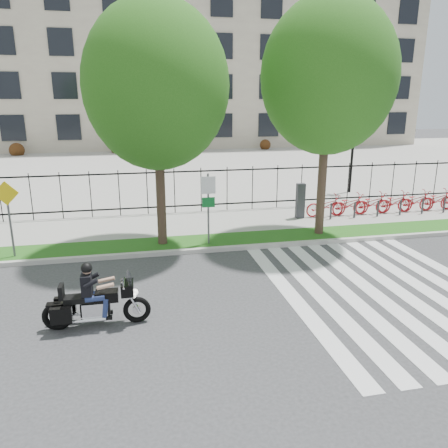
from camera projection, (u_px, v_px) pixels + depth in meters
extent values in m
plane|color=#313133|center=(212.00, 307.00, 11.09)|extent=(120.00, 120.00, 0.00)
cube|color=#B1AFA7|center=(190.00, 251.00, 14.92)|extent=(60.00, 0.20, 0.15)
cube|color=#1C5615|center=(187.00, 243.00, 15.72)|extent=(60.00, 1.50, 0.15)
cube|color=gray|center=(180.00, 225.00, 18.07)|extent=(60.00, 3.50, 0.15)
cube|color=gray|center=(155.00, 165.00, 34.59)|extent=(80.00, 34.00, 0.10)
cube|color=#A59785|center=(141.00, 55.00, 50.66)|extent=(60.00, 20.00, 20.00)
cylinder|color=black|center=(352.00, 158.00, 23.82)|extent=(0.14, 0.14, 4.00)
cylinder|color=black|center=(355.00, 122.00, 23.30)|extent=(0.06, 0.70, 0.70)
sphere|color=white|center=(349.00, 120.00, 23.20)|extent=(0.36, 0.36, 0.36)
sphere|color=white|center=(361.00, 120.00, 23.34)|extent=(0.36, 0.36, 0.36)
cylinder|color=#3C2921|center=(161.00, 189.00, 14.99)|extent=(0.32, 0.32, 3.93)
ellipsoid|color=#1C5212|center=(156.00, 86.00, 14.06)|extent=(4.73, 4.73, 5.44)
cylinder|color=#3C2921|center=(322.00, 178.00, 16.12)|extent=(0.32, 0.32, 4.29)
ellipsoid|color=#1C5212|center=(328.00, 76.00, 15.14)|extent=(4.73, 4.73, 5.44)
cube|color=#2D2D33|center=(300.00, 201.00, 18.64)|extent=(0.35, 0.25, 1.50)
imported|color=#AB151C|center=(326.00, 206.00, 18.96)|extent=(1.82, 0.64, 0.96)
cylinder|color=#2D2D33|center=(331.00, 211.00, 18.52)|extent=(0.08, 0.08, 0.70)
imported|color=#AB151C|center=(349.00, 204.00, 19.18)|extent=(1.82, 0.64, 0.96)
cylinder|color=#2D2D33|center=(355.00, 210.00, 18.74)|extent=(0.08, 0.08, 0.70)
imported|color=#AB151C|center=(372.00, 203.00, 19.40)|extent=(1.82, 0.64, 0.96)
cylinder|color=#2D2D33|center=(378.00, 209.00, 18.96)|extent=(0.08, 0.08, 0.70)
imported|color=#AB151C|center=(394.00, 202.00, 19.62)|extent=(1.82, 0.64, 0.96)
cylinder|color=#2D2D33|center=(400.00, 207.00, 19.18)|extent=(0.08, 0.08, 0.70)
imported|color=#AB151C|center=(416.00, 201.00, 19.84)|extent=(1.82, 0.64, 0.96)
cylinder|color=#2D2D33|center=(423.00, 206.00, 19.40)|extent=(0.08, 0.08, 0.70)
imported|color=#AB151C|center=(437.00, 200.00, 20.06)|extent=(1.82, 0.64, 0.96)
cylinder|color=#2D2D33|center=(444.00, 205.00, 19.62)|extent=(0.08, 0.08, 0.70)
cylinder|color=#59595B|center=(208.00, 209.00, 15.17)|extent=(0.07, 0.07, 2.50)
cube|color=white|center=(208.00, 185.00, 14.90)|extent=(0.50, 0.03, 0.60)
cube|color=#0C6626|center=(208.00, 202.00, 15.07)|extent=(0.45, 0.03, 0.35)
cylinder|color=#59595B|center=(10.00, 221.00, 13.90)|extent=(0.07, 0.07, 2.40)
cube|color=yellow|center=(6.00, 193.00, 13.62)|extent=(0.78, 0.03, 0.78)
torus|color=black|center=(137.00, 310.00, 10.25)|extent=(0.65, 0.14, 0.65)
torus|color=black|center=(57.00, 316.00, 9.93)|extent=(0.69, 0.15, 0.68)
cube|color=black|center=(127.00, 288.00, 10.06)|extent=(0.29, 0.52, 0.28)
cube|color=#26262B|center=(130.00, 279.00, 10.01)|extent=(0.15, 0.47, 0.28)
cube|color=silver|center=(95.00, 309.00, 10.05)|extent=(0.57, 0.33, 0.37)
cube|color=black|center=(107.00, 296.00, 10.02)|extent=(0.52, 0.33, 0.24)
cube|color=black|center=(79.00, 299.00, 9.91)|extent=(0.66, 0.35, 0.13)
cube|color=black|center=(61.00, 292.00, 9.79)|extent=(0.10, 0.32, 0.32)
cube|color=black|center=(61.00, 316.00, 9.65)|extent=(0.47, 0.16, 0.37)
cube|color=black|center=(65.00, 304.00, 10.18)|extent=(0.47, 0.16, 0.37)
cube|color=black|center=(87.00, 284.00, 9.85)|extent=(0.23, 0.38, 0.49)
sphere|color=tan|center=(87.00, 270.00, 9.76)|extent=(0.22, 0.22, 0.22)
sphere|color=black|center=(87.00, 268.00, 9.75)|extent=(0.25, 0.25, 0.25)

